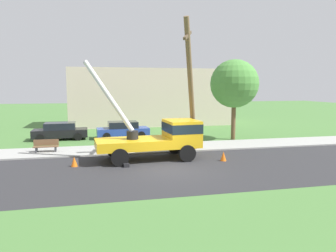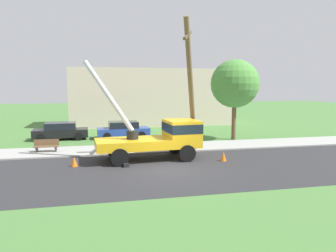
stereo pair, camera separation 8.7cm
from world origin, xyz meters
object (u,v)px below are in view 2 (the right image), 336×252
at_px(utility_truck, 161,136).
at_px(parked_sedan_black, 61,131).
at_px(leaning_utility_pole, 191,87).
at_px(roadside_tree_near, 235,84).
at_px(traffic_cone_ahead, 223,156).
at_px(traffic_cone_behind, 74,161).
at_px(parked_sedan_blue, 123,130).
at_px(park_bench, 46,146).

xyz_separation_m(utility_truck, parked_sedan_black, (-6.85, 8.81, -0.70)).
distance_m(leaning_utility_pole, roadside_tree_near, 7.23).
bearing_deg(traffic_cone_ahead, utility_truck, 158.09).
distance_m(traffic_cone_behind, parked_sedan_blue, 9.95).
bearing_deg(utility_truck, parked_sedan_black, 127.88).
height_order(traffic_cone_ahead, roadside_tree_near, roadside_tree_near).
distance_m(leaning_utility_pole, parked_sedan_blue, 9.37).
height_order(traffic_cone_ahead, park_bench, park_bench).
bearing_deg(parked_sedan_black, traffic_cone_ahead, -44.63).
bearing_deg(roadside_tree_near, traffic_cone_ahead, -118.18).
height_order(traffic_cone_ahead, traffic_cone_behind, same).
bearing_deg(traffic_cone_behind, roadside_tree_near, 27.80).
height_order(traffic_cone_ahead, parked_sedan_blue, parked_sedan_blue).
bearing_deg(traffic_cone_behind, traffic_cone_ahead, -3.59).
bearing_deg(parked_sedan_black, leaning_utility_pole, -42.40).
distance_m(park_bench, roadside_tree_near, 15.24).
relative_size(utility_truck, traffic_cone_behind, 12.33).
relative_size(utility_truck, parked_sedan_blue, 1.54).
xyz_separation_m(parked_sedan_black, parked_sedan_blue, (5.18, -0.34, 0.00)).
height_order(park_bench, roadside_tree_near, roadside_tree_near).
relative_size(utility_truck, parked_sedan_black, 1.55).
bearing_deg(traffic_cone_behind, park_bench, 116.60).
distance_m(utility_truck, parked_sedan_blue, 8.66).
distance_m(parked_sedan_black, parked_sedan_blue, 5.19).
xyz_separation_m(utility_truck, roadside_tree_near, (7.28, 5.67, 3.22)).
xyz_separation_m(leaning_utility_pole, parked_sedan_black, (-8.90, 8.13, -3.65)).
xyz_separation_m(utility_truck, parked_sedan_blue, (-1.67, 8.47, -0.70)).
height_order(parked_sedan_blue, roadside_tree_near, roadside_tree_near).
distance_m(traffic_cone_behind, park_bench, 4.62).
relative_size(traffic_cone_behind, parked_sedan_black, 0.13).
bearing_deg(roadside_tree_near, parked_sedan_blue, 162.64).
xyz_separation_m(parked_sedan_black, park_bench, (-0.33, -5.54, -0.25)).
relative_size(parked_sedan_black, roadside_tree_near, 0.67).
bearing_deg(park_bench, parked_sedan_blue, 43.36).
distance_m(traffic_cone_behind, parked_sedan_black, 9.84).
height_order(utility_truck, traffic_cone_ahead, utility_truck).
xyz_separation_m(parked_sedan_blue, roadside_tree_near, (8.95, -2.80, 3.91)).
bearing_deg(park_bench, parked_sedan_black, 86.64).
bearing_deg(parked_sedan_blue, roadside_tree_near, -17.36).
distance_m(parked_sedan_blue, roadside_tree_near, 10.16).
bearing_deg(leaning_utility_pole, parked_sedan_blue, 115.53).
relative_size(traffic_cone_ahead, park_bench, 0.35).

